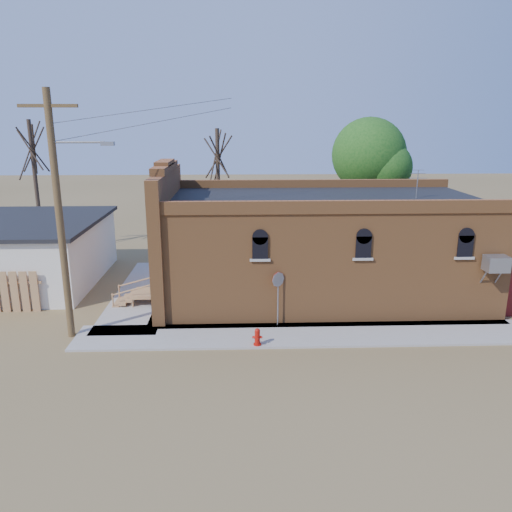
{
  "coord_description": "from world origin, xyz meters",
  "views": [
    {
      "loc": [
        -1.82,
        -16.54,
        7.92
      ],
      "look_at": [
        -1.09,
        3.72,
        2.4
      ],
      "focal_mm": 35.0,
      "sensor_mm": 36.0,
      "label": 1
    }
  ],
  "objects_px": {
    "brick_bar": "(314,247)",
    "trash_barrel": "(159,298)",
    "stop_sign": "(278,285)",
    "fire_hydrant": "(257,337)",
    "utility_pole": "(61,212)"
  },
  "relations": [
    {
      "from": "brick_bar",
      "to": "trash_barrel",
      "type": "xyz_separation_m",
      "value": [
        -6.94,
        -1.58,
        -1.82
      ]
    },
    {
      "from": "stop_sign",
      "to": "trash_barrel",
      "type": "height_order",
      "value": "stop_sign"
    },
    {
      "from": "fire_hydrant",
      "to": "stop_sign",
      "type": "distance_m",
      "value": 2.43
    },
    {
      "from": "utility_pole",
      "to": "trash_barrel",
      "type": "height_order",
      "value": "utility_pole"
    },
    {
      "from": "trash_barrel",
      "to": "utility_pole",
      "type": "bearing_deg",
      "value": -136.34
    },
    {
      "from": "brick_bar",
      "to": "fire_hydrant",
      "type": "xyz_separation_m",
      "value": [
        -2.82,
        -5.5,
        -1.94
      ]
    },
    {
      "from": "stop_sign",
      "to": "trash_barrel",
      "type": "distance_m",
      "value": 5.57
    },
    {
      "from": "stop_sign",
      "to": "utility_pole",
      "type": "bearing_deg",
      "value": 170.35
    },
    {
      "from": "utility_pole",
      "to": "trash_barrel",
      "type": "distance_m",
      "value": 5.79
    },
    {
      "from": "stop_sign",
      "to": "trash_barrel",
      "type": "relative_size",
      "value": 2.51
    },
    {
      "from": "fire_hydrant",
      "to": "trash_barrel",
      "type": "bearing_deg",
      "value": 155.63
    },
    {
      "from": "fire_hydrant",
      "to": "trash_barrel",
      "type": "xyz_separation_m",
      "value": [
        -4.12,
        3.92,
        0.12
      ]
    },
    {
      "from": "brick_bar",
      "to": "stop_sign",
      "type": "relative_size",
      "value": 7.48
    },
    {
      "from": "utility_pole",
      "to": "fire_hydrant",
      "type": "relative_size",
      "value": 14.0
    },
    {
      "from": "brick_bar",
      "to": "stop_sign",
      "type": "bearing_deg",
      "value": -117.78
    }
  ]
}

